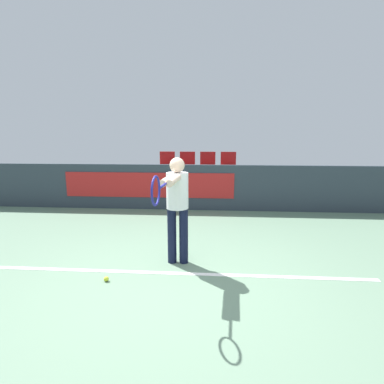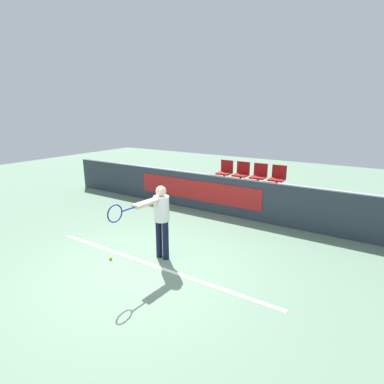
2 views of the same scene
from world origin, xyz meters
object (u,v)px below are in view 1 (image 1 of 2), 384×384
(stadium_chair_4, at_px, (167,163))
(tennis_player, at_px, (177,200))
(stadium_chair_0, at_px, (162,180))
(stadium_chair_5, at_px, (187,163))
(stadium_chair_2, at_px, (207,181))
(stadium_chair_3, at_px, (230,181))
(stadium_chair_1, at_px, (184,181))
(stadium_chair_6, at_px, (208,164))
(tennis_ball, at_px, (106,279))
(stadium_chair_7, at_px, (228,164))

(stadium_chair_4, bearing_deg, tennis_player, -79.45)
(stadium_chair_0, distance_m, stadium_chair_5, 1.12)
(stadium_chair_2, distance_m, stadium_chair_3, 0.61)
(stadium_chair_1, distance_m, stadium_chair_6, 1.12)
(stadium_chair_4, xyz_separation_m, tennis_ball, (0.02, -5.33, -0.99))
(stadium_chair_6, distance_m, tennis_player, 4.76)
(stadium_chair_1, height_order, stadium_chair_2, same)
(stadium_chair_7, distance_m, tennis_ball, 5.72)
(tennis_player, bearing_deg, stadium_chair_2, 89.16)
(stadium_chair_3, height_order, stadium_chair_5, stadium_chair_5)
(stadium_chair_4, relative_size, stadium_chair_5, 1.00)
(stadium_chair_4, xyz_separation_m, tennis_player, (0.88, -4.75, -0.06))
(stadium_chair_1, relative_size, stadium_chair_3, 1.00)
(tennis_ball, bearing_deg, tennis_player, 34.24)
(stadium_chair_1, distance_m, stadium_chair_2, 0.61)
(stadium_chair_0, bearing_deg, stadium_chair_7, 24.96)
(stadium_chair_3, xyz_separation_m, tennis_ball, (-1.81, -4.48, -0.61))
(stadium_chair_0, xyz_separation_m, stadium_chair_3, (1.83, 0.00, 0.00))
(stadium_chair_1, bearing_deg, stadium_chair_0, 180.00)
(tennis_player, bearing_deg, tennis_ball, -141.67)
(stadium_chair_3, height_order, stadium_chair_4, stadium_chair_4)
(stadium_chair_0, xyz_separation_m, stadium_chair_2, (1.22, 0.00, 0.00))
(stadium_chair_2, relative_size, stadium_chair_7, 1.00)
(stadium_chair_0, distance_m, stadium_chair_2, 1.22)
(stadium_chair_1, relative_size, tennis_ball, 9.16)
(stadium_chair_7, bearing_deg, stadium_chair_3, -90.00)
(stadium_chair_5, height_order, stadium_chair_6, same)
(stadium_chair_1, bearing_deg, stadium_chair_5, 90.00)
(stadium_chair_5, bearing_deg, stadium_chair_1, -90.00)
(tennis_ball, bearing_deg, stadium_chair_6, 77.35)
(stadium_chair_7, height_order, tennis_ball, stadium_chair_7)
(stadium_chair_5, xyz_separation_m, tennis_ball, (-0.59, -5.33, -0.99))
(stadium_chair_1, xyz_separation_m, stadium_chair_4, (-0.61, 0.85, 0.38))
(stadium_chair_1, bearing_deg, tennis_ball, -97.45)
(stadium_chair_3, distance_m, stadium_chair_5, 1.54)
(stadium_chair_3, bearing_deg, stadium_chair_7, 90.00)
(stadium_chair_5, distance_m, stadium_chair_7, 1.22)
(stadium_chair_0, distance_m, tennis_ball, 4.52)
(stadium_chair_1, distance_m, tennis_player, 3.92)
(stadium_chair_3, distance_m, tennis_player, 4.02)
(stadium_chair_5, bearing_deg, tennis_ball, -96.27)
(stadium_chair_4, bearing_deg, stadium_chair_2, -34.92)
(stadium_chair_4, bearing_deg, stadium_chair_0, -90.00)
(tennis_ball, bearing_deg, stadium_chair_2, 75.05)
(stadium_chair_0, xyz_separation_m, stadium_chair_6, (1.22, 0.85, 0.38))
(stadium_chair_0, height_order, stadium_chair_7, stadium_chair_7)
(tennis_player, bearing_deg, stadium_chair_6, 90.04)
(stadium_chair_7, bearing_deg, tennis_ball, -108.72)
(stadium_chair_3, bearing_deg, stadium_chair_5, 145.08)
(stadium_chair_1, bearing_deg, stadium_chair_3, 0.00)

